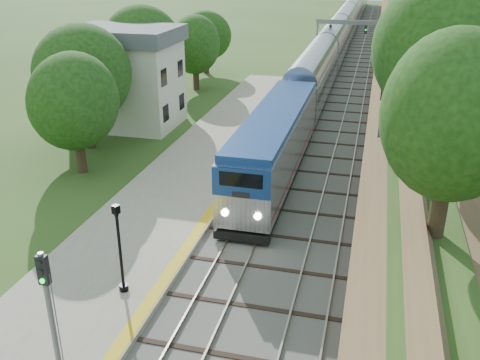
% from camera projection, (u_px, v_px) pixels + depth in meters
% --- Properties ---
extents(trackbed, '(9.50, 170.00, 0.28)m').
position_uv_depth(trackbed, '(347.00, 65.00, 68.00)').
color(trackbed, '#4C4944').
rests_on(trackbed, ground).
extents(platform, '(6.40, 68.00, 0.38)m').
position_uv_depth(platform, '(167.00, 204.00, 30.42)').
color(platform, gray).
rests_on(platform, ground).
extents(yellow_stripe, '(0.55, 68.00, 0.01)m').
position_uv_depth(yellow_stripe, '(214.00, 207.00, 29.69)').
color(yellow_stripe, gold).
rests_on(yellow_stripe, platform).
extents(embankment, '(10.64, 170.00, 11.70)m').
position_uv_depth(embankment, '(418.00, 53.00, 65.35)').
color(embankment, brown).
rests_on(embankment, ground).
extents(station_building, '(8.60, 6.60, 8.00)m').
position_uv_depth(station_building, '(126.00, 76.00, 43.35)').
color(station_building, silver).
rests_on(station_building, ground).
extents(signal_gantry, '(8.40, 0.38, 6.20)m').
position_uv_depth(signal_gantry, '(352.00, 32.00, 61.55)').
color(signal_gantry, slate).
rests_on(signal_gantry, ground).
extents(trees_behind_platform, '(7.82, 53.32, 7.21)m').
position_uv_depth(trees_behind_platform, '(103.00, 102.00, 34.22)').
color(trees_behind_platform, '#332316').
rests_on(trees_behind_platform, ground).
extents(train, '(2.90, 136.27, 4.27)m').
position_uv_depth(train, '(344.00, 28.00, 85.29)').
color(train, black).
rests_on(train, trackbed).
extents(lamppost_far, '(0.39, 0.39, 3.95)m').
position_uv_depth(lamppost_far, '(120.00, 254.00, 21.68)').
color(lamppost_far, black).
rests_on(lamppost_far, platform).
extents(signal_platform, '(0.31, 0.25, 5.37)m').
position_uv_depth(signal_platform, '(51.00, 314.00, 15.64)').
color(signal_platform, slate).
rests_on(signal_platform, platform).
extents(signal_farside, '(0.32, 0.25, 5.77)m').
position_uv_depth(signal_farside, '(380.00, 119.00, 33.90)').
color(signal_farside, slate).
rests_on(signal_farside, ground).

